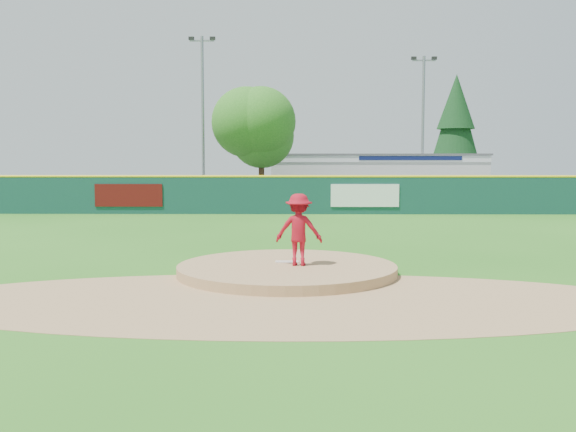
{
  "coord_description": "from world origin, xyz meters",
  "views": [
    {
      "loc": [
        0.24,
        -15.93,
        2.87
      ],
      "look_at": [
        0.0,
        2.0,
        1.3
      ],
      "focal_mm": 40.0,
      "sensor_mm": 36.0,
      "label": 1
    }
  ],
  "objects_px": {
    "light_pole_left": "(203,112)",
    "playground_slide": "(22,194)",
    "deciduous_tree": "(261,133)",
    "conifer_tree": "(456,127)",
    "pool_building_grp": "(374,176)",
    "pitcher": "(299,230)",
    "light_pole_right": "(423,121)",
    "van": "(250,193)"
  },
  "relations": [
    {
      "from": "pitcher",
      "to": "van",
      "type": "distance_m",
      "value": 25.67
    },
    {
      "from": "pool_building_grp",
      "to": "light_pole_right",
      "type": "height_order",
      "value": "light_pole_right"
    },
    {
      "from": "light_pole_left",
      "to": "deciduous_tree",
      "type": "bearing_deg",
      "value": -26.57
    },
    {
      "from": "deciduous_tree",
      "to": "van",
      "type": "bearing_deg",
      "value": 153.51
    },
    {
      "from": "playground_slide",
      "to": "deciduous_tree",
      "type": "distance_m",
      "value": 15.4
    },
    {
      "from": "pitcher",
      "to": "playground_slide",
      "type": "distance_m",
      "value": 29.35
    },
    {
      "from": "playground_slide",
      "to": "light_pole_right",
      "type": "distance_m",
      "value": 26.83
    },
    {
      "from": "conifer_tree",
      "to": "light_pole_left",
      "type": "distance_m",
      "value": 21.03
    },
    {
      "from": "van",
      "to": "light_pole_right",
      "type": "relative_size",
      "value": 0.51
    },
    {
      "from": "playground_slide",
      "to": "pool_building_grp",
      "type": "bearing_deg",
      "value": 19.94
    },
    {
      "from": "deciduous_tree",
      "to": "pool_building_grp",
      "type": "bearing_deg",
      "value": 41.16
    },
    {
      "from": "pool_building_grp",
      "to": "light_pole_left",
      "type": "height_order",
      "value": "light_pole_left"
    },
    {
      "from": "pool_building_grp",
      "to": "conifer_tree",
      "type": "bearing_deg",
      "value": 29.78
    },
    {
      "from": "pool_building_grp",
      "to": "deciduous_tree",
      "type": "distance_m",
      "value": 11.01
    },
    {
      "from": "van",
      "to": "deciduous_tree",
      "type": "xyz_separation_m",
      "value": [
        0.77,
        -0.38,
        3.83
      ]
    },
    {
      "from": "pitcher",
      "to": "light_pole_left",
      "type": "distance_m",
      "value": 28.25
    },
    {
      "from": "van",
      "to": "light_pole_left",
      "type": "distance_m",
      "value": 6.44
    },
    {
      "from": "playground_slide",
      "to": "deciduous_tree",
      "type": "relative_size",
      "value": 0.37
    },
    {
      "from": "light_pole_left",
      "to": "playground_slide",
      "type": "bearing_deg",
      "value": -163.11
    },
    {
      "from": "pitcher",
      "to": "deciduous_tree",
      "type": "bearing_deg",
      "value": -78.52
    },
    {
      "from": "van",
      "to": "conifer_tree",
      "type": "xyz_separation_m",
      "value": [
        15.77,
        10.62,
        4.82
      ]
    },
    {
      "from": "deciduous_tree",
      "to": "conifer_tree",
      "type": "xyz_separation_m",
      "value": [
        15.0,
        11.0,
        0.99
      ]
    },
    {
      "from": "light_pole_right",
      "to": "deciduous_tree",
      "type": "bearing_deg",
      "value": -160.02
    },
    {
      "from": "pool_building_grp",
      "to": "conifer_tree",
      "type": "xyz_separation_m",
      "value": [
        7.0,
        4.01,
        3.88
      ]
    },
    {
      "from": "playground_slide",
      "to": "light_pole_left",
      "type": "xyz_separation_m",
      "value": [
        10.87,
        3.3,
        5.29
      ]
    },
    {
      "from": "van",
      "to": "light_pole_right",
      "type": "xyz_separation_m",
      "value": [
        11.77,
        3.62,
        4.82
      ]
    },
    {
      "from": "pool_building_grp",
      "to": "light_pole_left",
      "type": "bearing_deg",
      "value": -157.4
    },
    {
      "from": "pool_building_grp",
      "to": "playground_slide",
      "type": "bearing_deg",
      "value": -160.06
    },
    {
      "from": "pool_building_grp",
      "to": "conifer_tree",
      "type": "relative_size",
      "value": 1.6
    },
    {
      "from": "deciduous_tree",
      "to": "conifer_tree",
      "type": "bearing_deg",
      "value": 36.25
    },
    {
      "from": "pitcher",
      "to": "conifer_tree",
      "type": "height_order",
      "value": "conifer_tree"
    },
    {
      "from": "van",
      "to": "playground_slide",
      "type": "distance_m",
      "value": 14.2
    },
    {
      "from": "light_pole_right",
      "to": "pitcher",
      "type": "bearing_deg",
      "value": -106.65
    },
    {
      "from": "van",
      "to": "pool_building_grp",
      "type": "bearing_deg",
      "value": -67.75
    },
    {
      "from": "pitcher",
      "to": "light_pole_left",
      "type": "relative_size",
      "value": 0.16
    },
    {
      "from": "pool_building_grp",
      "to": "conifer_tree",
      "type": "distance_m",
      "value": 8.95
    },
    {
      "from": "conifer_tree",
      "to": "light_pole_right",
      "type": "relative_size",
      "value": 0.95
    },
    {
      "from": "light_pole_left",
      "to": "pitcher",
      "type": "bearing_deg",
      "value": -76.92
    },
    {
      "from": "pool_building_grp",
      "to": "deciduous_tree",
      "type": "relative_size",
      "value": 2.07
    },
    {
      "from": "playground_slide",
      "to": "conifer_tree",
      "type": "relative_size",
      "value": 0.29
    },
    {
      "from": "playground_slide",
      "to": "deciduous_tree",
      "type": "height_order",
      "value": "deciduous_tree"
    },
    {
      "from": "playground_slide",
      "to": "light_pole_right",
      "type": "relative_size",
      "value": 0.27
    }
  ]
}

